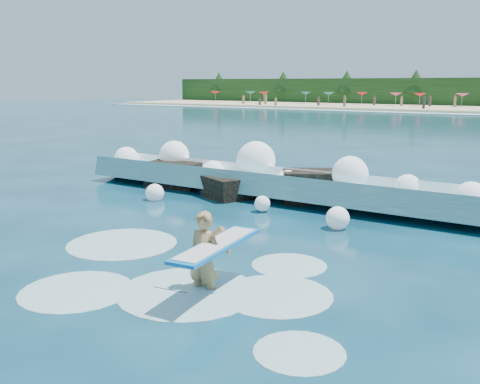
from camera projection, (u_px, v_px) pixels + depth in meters
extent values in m
plane|color=#07273A|center=(149.00, 244.00, 13.81)|extent=(200.00, 200.00, 0.00)
cube|color=teal|center=(273.00, 187.00, 19.22)|extent=(15.99, 2.44, 1.33)
cube|color=white|center=(284.00, 173.00, 19.79)|extent=(15.99, 1.13, 0.62)
cube|color=black|center=(177.00, 176.00, 21.58)|extent=(2.39, 1.94, 1.17)
cube|color=black|center=(227.00, 189.00, 19.32)|extent=(1.99, 1.80, 0.90)
cube|color=black|center=(309.00, 188.00, 18.81)|extent=(2.29, 2.18, 1.26)
imported|color=#9F7A4A|center=(204.00, 260.00, 10.58)|extent=(0.73, 0.50, 1.95)
cube|color=blue|center=(217.00, 245.00, 10.40)|extent=(0.92, 2.72, 0.07)
cube|color=silver|center=(217.00, 244.00, 10.40)|extent=(0.78, 2.49, 0.07)
cylinder|color=black|center=(171.00, 290.00, 9.54)|extent=(0.01, 0.91, 0.43)
sphere|color=white|center=(126.00, 159.00, 23.01)|extent=(1.06, 1.06, 1.06)
sphere|color=white|center=(174.00, 156.00, 22.13)|extent=(1.24, 1.24, 1.24)
sphere|color=white|center=(213.00, 173.00, 20.73)|extent=(0.98, 0.98, 0.98)
sphere|color=white|center=(256.00, 161.00, 20.16)|extent=(1.47, 1.47, 1.47)
sphere|color=white|center=(288.00, 184.00, 18.77)|extent=(1.01, 1.01, 1.01)
sphere|color=white|center=(350.00, 174.00, 17.83)|extent=(1.21, 1.21, 1.21)
sphere|color=white|center=(408.00, 187.00, 16.93)|extent=(0.83, 0.83, 0.83)
sphere|color=white|center=(471.00, 198.00, 15.28)|extent=(0.92, 0.92, 0.92)
sphere|color=white|center=(155.00, 193.00, 19.00)|extent=(0.67, 0.67, 0.67)
sphere|color=white|center=(262.00, 204.00, 17.18)|extent=(0.51, 0.51, 0.51)
sphere|color=white|center=(338.00, 218.00, 15.20)|extent=(0.68, 0.68, 0.68)
ellipsoid|color=silver|center=(188.00, 292.00, 10.64)|extent=(2.87, 2.87, 0.14)
ellipsoid|color=silver|center=(76.00, 291.00, 10.70)|extent=(2.29, 2.29, 0.11)
ellipsoid|color=silver|center=(276.00, 295.00, 10.48)|extent=(2.27, 2.27, 0.11)
ellipsoid|color=silver|center=(122.00, 244.00, 13.84)|extent=(2.87, 2.87, 0.14)
ellipsoid|color=silver|center=(289.00, 265.00, 12.20)|extent=(1.75, 1.75, 0.09)
ellipsoid|color=silver|center=(299.00, 352.00, 8.25)|extent=(1.47, 1.47, 0.07)
cone|color=red|center=(215.00, 93.00, 107.21)|extent=(2.00, 2.00, 0.50)
cone|color=#127367|center=(250.00, 93.00, 104.60)|extent=(2.00, 2.00, 0.50)
cone|color=red|center=(264.00, 93.00, 100.58)|extent=(2.00, 2.00, 0.50)
cone|color=#127367|center=(306.00, 93.00, 100.22)|extent=(2.00, 2.00, 0.50)
cone|color=#127367|center=(329.00, 94.00, 95.39)|extent=(2.00, 2.00, 0.50)
cone|color=red|center=(362.00, 94.00, 94.58)|extent=(2.00, 2.00, 0.50)
cone|color=#D83F74|center=(396.00, 94.00, 90.07)|extent=(2.00, 2.00, 0.50)
cone|color=red|center=(420.00, 95.00, 86.51)|extent=(2.00, 2.00, 0.50)
cone|color=#D83F74|center=(462.00, 95.00, 85.07)|extent=(2.00, 2.00, 0.50)
cube|color=#3F332D|center=(422.00, 103.00, 82.78)|extent=(0.35, 0.22, 1.44)
cube|color=#8C664C|center=(203.00, 99.00, 103.06)|extent=(0.35, 0.22, 1.43)
cube|color=#262633|center=(238.00, 102.00, 93.91)|extent=(0.35, 0.22, 1.38)
cube|color=#8C664C|center=(221.00, 99.00, 102.29)|extent=(0.35, 0.22, 1.39)
cube|color=#262633|center=(450.00, 105.00, 75.52)|extent=(0.35, 0.22, 1.39)
cube|color=#262633|center=(279.00, 101.00, 91.45)|extent=(0.35, 0.22, 1.45)
cube|color=#3F332D|center=(240.00, 99.00, 103.53)|extent=(0.35, 0.22, 1.43)
cube|color=brown|center=(403.00, 102.00, 85.75)|extent=(0.35, 0.22, 1.35)
cube|color=#3F332D|center=(248.00, 100.00, 94.73)|extent=(0.35, 0.22, 1.46)
cube|color=#8C664C|center=(210.00, 102.00, 95.90)|extent=(0.35, 0.22, 1.46)
cube|color=#262633|center=(275.00, 99.00, 100.06)|extent=(0.35, 0.22, 1.58)
cube|color=#3F332D|center=(226.00, 98.00, 108.72)|extent=(0.35, 0.22, 1.54)
cube|color=#8C664C|center=(407.00, 102.00, 84.78)|extent=(0.35, 0.22, 1.38)
cube|color=#262633|center=(433.00, 107.00, 75.51)|extent=(0.35, 0.22, 1.40)
cube|color=brown|center=(311.00, 101.00, 89.19)|extent=(0.35, 0.22, 1.49)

